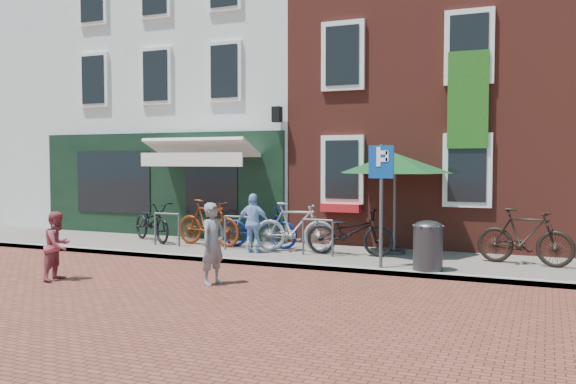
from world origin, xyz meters
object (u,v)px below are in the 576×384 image
at_px(litter_bin, 428,243).
at_px(boy, 58,246).
at_px(parking_sign, 381,183).
at_px(bicycle_5, 525,237).
at_px(cafe_person, 253,223).
at_px(bicycle_1, 208,223).
at_px(bicycle_3, 294,227).
at_px(parasol, 395,159).
at_px(bicycle_0, 152,222).
at_px(bicycle_2, 259,227).
at_px(bicycle_4, 349,232).
at_px(woman, 213,244).

relative_size(litter_bin, boy, 0.81).
distance_m(parking_sign, bicycle_5, 3.19).
distance_m(litter_bin, cafe_person, 4.16).
bearing_deg(bicycle_1, bicycle_3, -83.33).
bearing_deg(cafe_person, litter_bin, 165.68).
bearing_deg(litter_bin, parasol, 120.45).
height_order(bicycle_0, bicycle_2, same).
xyz_separation_m(bicycle_4, bicycle_5, (3.66, 0.16, 0.06)).
distance_m(parasol, cafe_person, 3.54).
distance_m(boy, bicycle_4, 6.13).
xyz_separation_m(parasol, bicycle_3, (-2.21, -0.61, -1.58)).
xyz_separation_m(boy, bicycle_4, (4.29, 4.38, -0.03)).
relative_size(woman, bicycle_3, 0.77).
distance_m(woman, bicycle_1, 4.31).
bearing_deg(cafe_person, bicycle_2, -78.31).
xyz_separation_m(parasol, bicycle_4, (-0.87, -0.61, -1.63)).
bearing_deg(bicycle_4, bicycle_1, 85.12).
bearing_deg(bicycle_3, bicycle_1, 77.57).
height_order(boy, cafe_person, cafe_person).
distance_m(bicycle_2, bicycle_4, 2.38).
height_order(cafe_person, bicycle_3, cafe_person).
xyz_separation_m(litter_bin, bicycle_1, (-5.66, 1.32, 0.04)).
relative_size(litter_bin, bicycle_4, 0.53).
height_order(parasol, bicycle_4, parasol).
relative_size(litter_bin, cafe_person, 0.76).
distance_m(parking_sign, cafe_person, 3.42).
bearing_deg(parasol, woman, -118.77).
bearing_deg(litter_bin, bicycle_0, 168.86).
height_order(parking_sign, bicycle_0, parking_sign).
bearing_deg(woman, bicycle_4, -9.04).
relative_size(bicycle_2, bicycle_4, 1.00).
xyz_separation_m(litter_bin, woman, (-3.40, -2.34, 0.10)).
relative_size(parking_sign, boy, 1.90).
distance_m(litter_bin, boy, 7.00).
xyz_separation_m(bicycle_2, bicycle_3, (1.02, -0.25, 0.06)).
distance_m(boy, cafe_person, 4.40).
height_order(parasol, bicycle_3, parasol).
xyz_separation_m(boy, bicycle_1, (0.60, 4.45, 0.03)).
bearing_deg(bicycle_5, parasol, 92.21).
xyz_separation_m(boy, cafe_person, (2.16, 3.83, 0.14)).
bearing_deg(woman, cafe_person, 25.58).
xyz_separation_m(parking_sign, woman, (-2.49, -2.28, -1.04)).
height_order(litter_bin, bicycle_0, litter_bin).
distance_m(woman, bicycle_3, 3.59).
bearing_deg(woman, parasol, -16.07).
bearing_deg(bicycle_0, litter_bin, -70.92).
bearing_deg(bicycle_1, woman, -139.95).
bearing_deg(bicycle_2, woman, -168.36).
bearing_deg(cafe_person, woman, 98.26).
bearing_deg(bicycle_5, parking_sign, 130.76).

